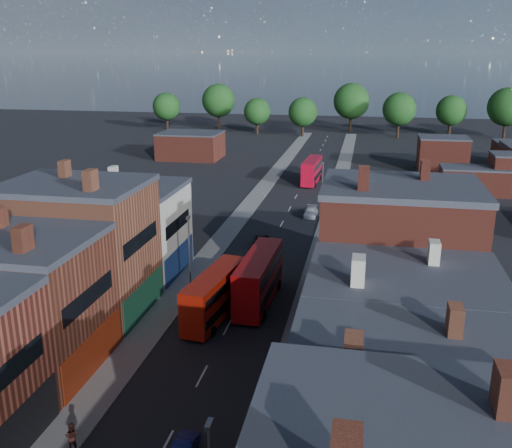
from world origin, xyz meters
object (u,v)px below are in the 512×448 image
at_px(car_3, 311,212).
at_px(ped_1, 72,436).
at_px(bus_2, 312,170).
at_px(bus_1, 259,278).
at_px(car_2, 261,241).
at_px(bus_0, 215,294).

distance_m(car_3, ped_1, 54.75).
bearing_deg(ped_1, bus_2, -99.35).
distance_m(bus_1, bus_2, 53.06).
xyz_separation_m(bus_2, car_2, (-2.70, -36.27, -1.83)).
xyz_separation_m(car_2, ped_1, (-4.10, -39.80, 0.45)).
height_order(bus_1, car_3, bus_1).
relative_size(bus_2, car_2, 2.55).
bearing_deg(car_3, bus_1, -92.77).
distance_m(bus_1, car_3, 31.13).
bearing_deg(bus_1, bus_2, 92.06).
height_order(bus_2, car_3, bus_2).
xyz_separation_m(bus_1, ped_1, (-7.05, -23.01, -1.57)).
bearing_deg(bus_1, bus_0, -126.88).
distance_m(bus_0, bus_2, 57.20).
height_order(bus_1, car_2, bus_1).
relative_size(bus_0, car_2, 2.51).
height_order(bus_0, bus_2, bus_2).
bearing_deg(bus_0, ped_1, -93.61).
relative_size(bus_0, bus_2, 0.99).
bearing_deg(bus_0, car_2, 96.91).
bearing_deg(car_3, car_2, -107.97).
bearing_deg(car_3, bus_0, -97.63).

